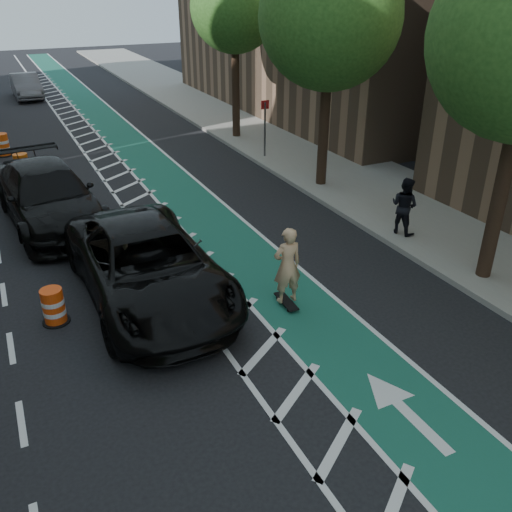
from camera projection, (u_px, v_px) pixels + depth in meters
ground at (195, 371)px, 10.65m from camera, size 120.00×120.00×0.00m
bike_lane at (177, 190)px, 19.82m from camera, size 2.00×90.00×0.01m
buffer_strip at (137, 196)px, 19.23m from camera, size 1.40×90.00×0.01m
sidewalk_right at (328, 164)px, 22.32m from camera, size 5.00×90.00×0.15m
curb_right at (275, 172)px, 21.36m from camera, size 0.12×90.00×0.16m
tree_r_c at (330, 18)px, 17.50m from camera, size 4.20×4.20×7.90m
tree_r_d at (231, 7)px, 23.90m from camera, size 4.20×4.20×7.90m
sign_post at (265, 128)px, 22.60m from camera, size 0.35×0.08×2.47m
skateboard at (286, 301)px, 12.78m from camera, size 0.30×0.90×0.12m
skateboarder at (287, 266)px, 12.34m from camera, size 0.71×0.48×1.87m
suv_near at (148, 266)px, 12.70m from camera, size 3.05×6.42×1.77m
suv_far at (48, 196)px, 16.74m from camera, size 3.15×6.44×1.80m
car_grey at (26, 86)px, 34.87m from camera, size 1.71×4.61×1.50m
pedestrian at (404, 206)px, 15.75m from camera, size 0.87×0.99×1.70m
barrel_a at (54, 307)px, 12.01m from camera, size 0.61×0.61×0.84m
barrel_b at (22, 166)px, 20.91m from camera, size 0.68×0.68×0.93m
barrel_c at (2, 145)px, 23.48m from camera, size 0.71×0.71×0.96m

